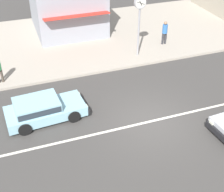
% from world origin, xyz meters
% --- Properties ---
extents(ground_plane, '(160.00, 160.00, 0.00)m').
position_xyz_m(ground_plane, '(0.00, 0.00, 0.00)').
color(ground_plane, '#423F3D').
extents(lane_centre_stripe, '(50.40, 0.14, 0.01)m').
position_xyz_m(lane_centre_stripe, '(0.00, 0.00, 0.00)').
color(lane_centre_stripe, silver).
rests_on(lane_centre_stripe, ground).
extents(kerb_strip, '(68.00, 10.00, 0.15)m').
position_xyz_m(kerb_strip, '(0.00, 10.04, 0.07)').
color(kerb_strip, '#ADA393').
rests_on(kerb_strip, ground).
extents(hatchback_pale_blue_1, '(3.89, 1.99, 1.10)m').
position_xyz_m(hatchback_pale_blue_1, '(-4.70, 1.90, 0.59)').
color(hatchback_pale_blue_1, '#93C6D6').
rests_on(hatchback_pale_blue_1, ground).
extents(street_clock, '(0.71, 0.22, 3.76)m').
position_xyz_m(street_clock, '(2.00, 6.21, 2.99)').
color(street_clock, '#9E9EA3').
rests_on(street_clock, kerb_strip).
extents(pedestrian_mid_kerb, '(0.34, 0.34, 1.59)m').
position_xyz_m(pedestrian_mid_kerb, '(4.36, 7.16, 1.07)').
color(pedestrian_mid_kerb, '#333338').
rests_on(pedestrian_mid_kerb, kerb_strip).
extents(shopfront_mid_block, '(4.87, 6.17, 4.05)m').
position_xyz_m(shopfront_mid_block, '(-1.20, 11.91, 2.18)').
color(shopfront_mid_block, '#999EA8').
rests_on(shopfront_mid_block, kerb_strip).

